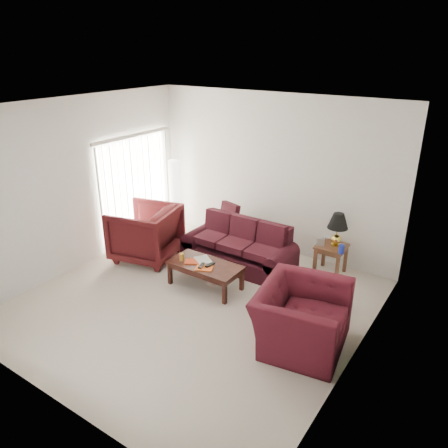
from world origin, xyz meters
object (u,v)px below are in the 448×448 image
object	(u,v)px
floor_lamp	(175,197)
armchair_left	(146,233)
end_table	(330,259)
coffee_table	(205,275)
sofa	(238,245)
armchair_right	(302,317)

from	to	relation	value
floor_lamp	armchair_left	distance (m)	1.33
end_table	armchair_left	world-z (taller)	armchair_left
end_table	floor_lamp	world-z (taller)	floor_lamp
floor_lamp	coffee_table	size ratio (longest dim) A/B	1.33
sofa	coffee_table	distance (m)	0.95
sofa	end_table	xyz separation A→B (m)	(1.49, 0.68, -0.15)
sofa	end_table	distance (m)	1.64
floor_lamp	armchair_right	size ratio (longest dim) A/B	1.26
armchair_right	coffee_table	xyz separation A→B (m)	(-1.95, 0.49, -0.20)
sofa	armchair_left	distance (m)	1.76
armchair_left	coffee_table	distance (m)	1.61
floor_lamp	sofa	bearing A→B (deg)	-16.43
floor_lamp	armchair_right	distance (m)	4.34
end_table	floor_lamp	xyz separation A→B (m)	(-3.43, -0.11, 0.54)
armchair_right	coffee_table	world-z (taller)	armchair_right
floor_lamp	coffee_table	xyz separation A→B (m)	(1.88, -1.50, -0.59)
armchair_right	end_table	bearing A→B (deg)	2.00
sofa	floor_lamp	xyz separation A→B (m)	(-1.94, 0.57, 0.39)
sofa	end_table	size ratio (longest dim) A/B	3.77
floor_lamp	armchair_right	bearing A→B (deg)	-27.50
armchair_right	coffee_table	distance (m)	2.02
end_table	armchair_right	xyz separation A→B (m)	(0.40, -2.10, 0.15)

